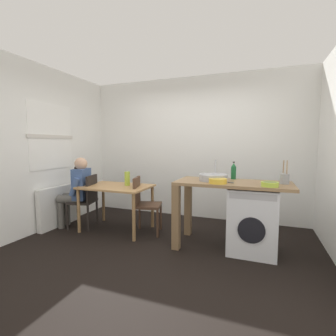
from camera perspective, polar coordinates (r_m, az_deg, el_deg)
ground_plane at (r=3.44m, az=-2.21°, el=-18.82°), size 5.46×5.46×0.00m
wall_back at (r=4.79m, az=5.94°, el=4.70°), size 4.60×0.10×2.70m
wall_window_side at (r=4.44m, az=-28.79°, el=4.01°), size 0.12×3.80×2.70m
radiator at (r=4.67m, az=-24.38°, el=-8.18°), size 0.10×0.80×0.70m
dining_table at (r=4.12m, az=-11.99°, el=-5.42°), size 1.10×0.76×0.74m
chair_person_seat at (r=4.40m, az=-18.59°, el=-6.69°), size 0.49×0.49×0.90m
chair_opposite at (r=3.94m, az=-5.79°, el=-7.84°), size 0.49×0.49×0.90m
seated_person at (r=4.44m, az=-20.54°, el=-4.50°), size 0.55×0.54×1.20m
kitchen_counter at (r=3.43m, az=11.31°, el=-5.62°), size 1.50×0.68×0.92m
washing_machine at (r=3.46m, az=19.11°, el=-11.36°), size 0.60×0.61×0.86m
sink_basin at (r=3.40m, az=10.52°, el=-2.21°), size 0.38×0.38×0.09m
tap at (r=3.57m, az=11.07°, el=-0.32°), size 0.02×0.02×0.28m
bottle_tall_green at (r=3.63m, az=15.09°, el=-0.73°), size 0.07×0.07×0.25m
mixing_bowl at (r=3.19m, az=11.60°, el=-2.90°), size 0.23×0.23×0.06m
utensil_crock at (r=3.41m, az=25.63°, el=-2.23°), size 0.11×0.11×0.30m
colander at (r=3.14m, az=22.72°, el=-3.46°), size 0.20×0.20×0.06m
vase at (r=4.09m, az=-9.52°, el=-2.45°), size 0.09×0.09×0.23m
scissors at (r=3.28m, az=13.86°, el=-3.29°), size 0.15×0.06×0.01m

